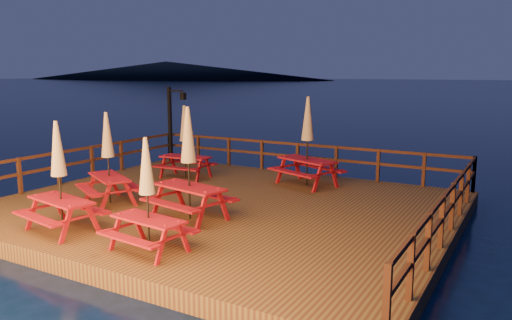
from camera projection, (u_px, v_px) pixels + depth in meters
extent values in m
plane|color=black|center=(223.00, 217.00, 13.88)|extent=(500.00, 500.00, 0.00)
cube|color=#472517|center=(223.00, 210.00, 13.84)|extent=(12.00, 10.00, 0.40)
cylinder|color=#341C10|center=(171.00, 177.00, 20.60)|extent=(0.24, 0.24, 1.40)
cylinder|color=#341C10|center=(97.00, 289.00, 10.00)|extent=(0.24, 0.24, 1.40)
cylinder|color=#341C10|center=(294.00, 193.00, 17.87)|extent=(0.24, 0.24, 1.40)
cylinder|color=#341C10|center=(461.00, 215.00, 15.13)|extent=(0.24, 0.24, 1.40)
cube|color=#341C10|center=(298.00, 144.00, 17.77)|extent=(11.70, 0.06, 0.09)
cube|color=#341C10|center=(298.00, 156.00, 17.85)|extent=(11.70, 0.06, 0.09)
cube|color=#341C10|center=(192.00, 148.00, 20.14)|extent=(0.10, 0.10, 1.10)
cube|color=#341C10|center=(298.00, 158.00, 17.86)|extent=(0.10, 0.10, 1.10)
cube|color=#341C10|center=(434.00, 171.00, 15.58)|extent=(0.10, 0.10, 1.10)
cube|color=#341C10|center=(75.00, 150.00, 16.48)|extent=(0.06, 9.70, 0.09)
cube|color=#341C10|center=(76.00, 163.00, 16.56)|extent=(0.06, 9.70, 0.09)
cube|color=#341C10|center=(76.00, 165.00, 16.57)|extent=(0.10, 0.10, 1.10)
cube|color=#341C10|center=(154.00, 149.00, 19.89)|extent=(0.10, 0.10, 1.10)
cube|color=#341C10|center=(449.00, 191.00, 10.77)|extent=(0.06, 9.70, 0.09)
cube|color=#341C10|center=(447.00, 211.00, 10.85)|extent=(0.06, 9.70, 0.09)
cube|color=#341C10|center=(404.00, 276.00, 7.54)|extent=(0.10, 0.10, 1.10)
cube|color=#341C10|center=(447.00, 214.00, 10.86)|extent=(0.10, 0.10, 1.10)
cube|color=#341C10|center=(470.00, 180.00, 14.18)|extent=(0.10, 0.10, 1.10)
cube|color=black|center=(170.00, 124.00, 20.15)|extent=(0.12, 0.12, 3.00)
cube|color=black|center=(176.00, 91.00, 19.74)|extent=(0.70, 0.06, 0.06)
cube|color=black|center=(183.00, 96.00, 19.60)|extent=(0.18, 0.18, 0.28)
sphere|color=#F8AA63|center=(183.00, 96.00, 19.60)|extent=(0.14, 0.14, 0.14)
ellipsoid|color=black|center=(166.00, 70.00, 253.63)|extent=(180.00, 84.00, 9.00)
cube|color=maroon|center=(185.00, 157.00, 17.06)|extent=(1.78, 0.81, 0.05)
cube|color=maroon|center=(195.00, 162.00, 17.63)|extent=(1.75, 0.41, 0.05)
cube|color=maroon|center=(176.00, 168.00, 16.60)|extent=(1.75, 0.41, 0.05)
cube|color=maroon|center=(173.00, 164.00, 17.71)|extent=(0.07, 0.10, 0.72)
cube|color=maroon|center=(163.00, 167.00, 17.15)|extent=(0.07, 0.10, 0.72)
cube|color=maroon|center=(208.00, 167.00, 17.11)|extent=(0.07, 0.10, 0.72)
cube|color=maroon|center=(199.00, 171.00, 16.54)|extent=(0.07, 0.10, 0.72)
cylinder|color=black|center=(185.00, 143.00, 16.98)|extent=(0.04, 0.04, 2.41)
cone|color=tan|center=(185.00, 123.00, 16.86)|extent=(0.35, 0.35, 1.20)
sphere|color=black|center=(184.00, 107.00, 16.76)|extent=(0.07, 0.07, 0.07)
cube|color=maroon|center=(189.00, 187.00, 12.26)|extent=(2.05, 1.11, 0.05)
cube|color=maroon|center=(209.00, 195.00, 12.80)|extent=(1.96, 0.67, 0.05)
cube|color=maroon|center=(169.00, 205.00, 11.83)|extent=(1.96, 0.67, 0.05)
cube|color=maroon|center=(179.00, 195.00, 13.12)|extent=(0.08, 0.12, 0.81)
cube|color=maroon|center=(158.00, 200.00, 12.59)|extent=(0.08, 0.12, 0.81)
cube|color=maroon|center=(223.00, 206.00, 12.08)|extent=(0.08, 0.12, 0.81)
cube|color=maroon|center=(202.00, 212.00, 11.55)|extent=(0.08, 0.12, 0.81)
cylinder|color=black|center=(189.00, 165.00, 12.17)|extent=(0.05, 0.05, 2.69)
cone|color=tan|center=(188.00, 135.00, 12.03)|extent=(0.39, 0.39, 1.35)
sphere|color=black|center=(187.00, 109.00, 11.92)|extent=(0.08, 0.08, 0.08)
cube|color=maroon|center=(307.00, 160.00, 15.91)|extent=(2.13, 1.43, 0.06)
cube|color=maroon|center=(321.00, 167.00, 16.38)|extent=(1.96, 1.00, 0.06)
cube|color=maroon|center=(292.00, 173.00, 15.55)|extent=(1.96, 1.00, 0.06)
cube|color=maroon|center=(297.00, 167.00, 16.83)|extent=(0.10, 0.13, 0.83)
cube|color=maroon|center=(281.00, 170.00, 16.38)|extent=(0.10, 0.13, 0.83)
cube|color=maroon|center=(334.00, 175.00, 15.58)|extent=(0.10, 0.13, 0.83)
cube|color=maroon|center=(318.00, 178.00, 15.12)|extent=(0.10, 0.13, 0.83)
cylinder|color=black|center=(307.00, 143.00, 15.81)|extent=(0.05, 0.05, 2.75)
cone|color=tan|center=(308.00, 119.00, 15.67)|extent=(0.40, 0.40, 1.38)
sphere|color=black|center=(308.00, 98.00, 15.56)|extent=(0.08, 0.08, 0.08)
cube|color=maroon|center=(148.00, 219.00, 10.03)|extent=(1.70, 0.82, 0.05)
cube|color=maroon|center=(169.00, 225.00, 10.51)|extent=(1.65, 0.44, 0.05)
cube|color=maroon|center=(127.00, 239.00, 9.65)|extent=(1.65, 0.44, 0.05)
cube|color=maroon|center=(138.00, 225.00, 10.73)|extent=(0.06, 0.10, 0.68)
cube|color=maroon|center=(115.00, 233.00, 10.25)|extent=(0.06, 0.10, 0.68)
cube|color=maroon|center=(184.00, 238.00, 9.93)|extent=(0.06, 0.10, 0.68)
cube|color=maroon|center=(161.00, 246.00, 9.46)|extent=(0.06, 0.10, 0.68)
cylinder|color=black|center=(147.00, 197.00, 9.95)|extent=(0.04, 0.04, 2.27)
cone|color=tan|center=(146.00, 166.00, 9.84)|extent=(0.33, 0.33, 1.13)
sphere|color=black|center=(145.00, 139.00, 9.75)|extent=(0.06, 0.06, 0.06)
cube|color=maroon|center=(109.00, 177.00, 13.76)|extent=(1.88, 1.43, 0.05)
cube|color=maroon|center=(130.00, 185.00, 14.13)|extent=(1.69, 1.06, 0.05)
cube|color=maroon|center=(88.00, 190.00, 13.50)|extent=(1.69, 1.06, 0.05)
cube|color=maroon|center=(113.00, 184.00, 14.61)|extent=(0.10, 0.11, 0.74)
cube|color=maroon|center=(91.00, 186.00, 14.27)|extent=(0.10, 0.11, 0.74)
cube|color=maroon|center=(130.00, 194.00, 13.39)|extent=(0.10, 0.11, 0.74)
cube|color=maroon|center=(106.00, 197.00, 13.05)|extent=(0.10, 0.11, 0.74)
cylinder|color=black|center=(108.00, 159.00, 13.68)|extent=(0.04, 0.04, 2.45)
cone|color=tan|center=(107.00, 135.00, 13.56)|extent=(0.35, 0.35, 1.23)
sphere|color=black|center=(106.00, 114.00, 13.46)|extent=(0.07, 0.07, 0.07)
cube|color=maroon|center=(61.00, 200.00, 11.29)|extent=(1.86, 0.99, 0.05)
cube|color=maroon|center=(85.00, 207.00, 11.79)|extent=(1.79, 0.58, 0.05)
cube|color=maroon|center=(37.00, 218.00, 10.89)|extent=(1.79, 0.58, 0.05)
cube|color=maroon|center=(59.00, 207.00, 12.06)|extent=(0.08, 0.11, 0.74)
cube|color=maroon|center=(32.00, 213.00, 11.57)|extent=(0.08, 0.11, 0.74)
cube|color=maroon|center=(93.00, 218.00, 11.13)|extent=(0.08, 0.11, 0.74)
cube|color=maroon|center=(66.00, 225.00, 10.64)|extent=(0.08, 0.11, 0.74)
cylinder|color=black|center=(60.00, 179.00, 11.20)|extent=(0.04, 0.04, 2.46)
cone|color=tan|center=(57.00, 148.00, 11.08)|extent=(0.35, 0.35, 1.23)
sphere|color=black|center=(56.00, 123.00, 10.98)|extent=(0.07, 0.07, 0.07)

